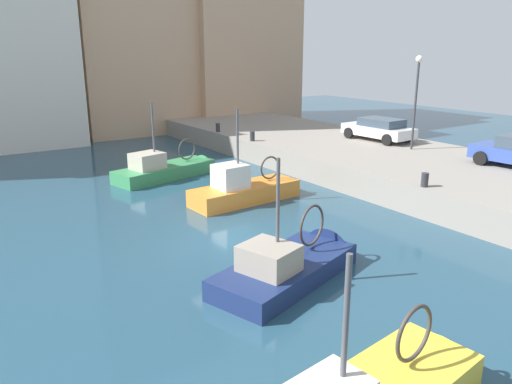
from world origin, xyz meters
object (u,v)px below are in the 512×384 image
object	(u,v)px
fishing_boat_orange	(250,197)
parked_car_white	(379,129)
quay_streetlamp	(417,87)
fishing_boat_navy	(294,271)
mooring_bollard_south	(425,180)
fishing_boat_green	(170,174)
mooring_bollard_north	(218,128)
mooring_bollard_mid	(252,136)

from	to	relation	value
fishing_boat_orange	parked_car_white	world-z (taller)	fishing_boat_orange
quay_streetlamp	fishing_boat_navy	bearing A→B (deg)	-153.54
mooring_bollard_south	quay_streetlamp	xyz separation A→B (m)	(5.65, 5.19, 2.98)
fishing_boat_orange	fishing_boat_green	size ratio (longest dim) A/B	0.91
quay_streetlamp	mooring_bollard_north	bearing A→B (deg)	117.60
parked_car_white	mooring_bollard_mid	world-z (taller)	parked_car_white
fishing_boat_green	mooring_bollard_mid	distance (m)	5.74
parked_car_white	mooring_bollard_north	world-z (taller)	parked_car_white
fishing_boat_orange	mooring_bollard_mid	size ratio (longest dim) A/B	10.48
fishing_boat_navy	quay_streetlamp	xyz separation A→B (m)	(13.12, 6.53, 4.34)
fishing_boat_green	quay_streetlamp	bearing A→B (deg)	-28.91
fishing_boat_navy	mooring_bollard_mid	bearing A→B (deg)	60.74
fishing_boat_green	fishing_boat_navy	distance (m)	12.86
parked_car_white	quay_streetlamp	distance (m)	3.89
fishing_boat_orange	mooring_bollard_south	world-z (taller)	fishing_boat_orange
fishing_boat_orange	fishing_boat_navy	bearing A→B (deg)	-113.82
fishing_boat_orange	mooring_bollard_mid	world-z (taller)	fishing_boat_orange
mooring_bollard_south	fishing_boat_green	bearing A→B (deg)	115.99
fishing_boat_orange	fishing_boat_navy	world-z (taller)	fishing_boat_orange
fishing_boat_green	quay_streetlamp	size ratio (longest dim) A/B	1.31
fishing_boat_orange	fishing_boat_green	distance (m)	5.90
fishing_boat_green	fishing_boat_navy	xyz separation A→B (m)	(-1.93, -12.71, -0.01)
mooring_bollard_south	mooring_bollard_mid	distance (m)	12.00
fishing_boat_green	mooring_bollard_mid	xyz separation A→B (m)	(5.54, 0.63, 1.35)
mooring_bollard_south	quay_streetlamp	distance (m)	8.23
fishing_boat_navy	mooring_bollard_mid	size ratio (longest dim) A/B	10.62
quay_streetlamp	mooring_bollard_mid	bearing A→B (deg)	129.68
fishing_boat_green	fishing_boat_navy	world-z (taller)	fishing_boat_green
fishing_boat_orange	fishing_boat_green	world-z (taller)	fishing_boat_orange
fishing_boat_navy	quay_streetlamp	bearing A→B (deg)	26.46
fishing_boat_orange	fishing_boat_navy	size ratio (longest dim) A/B	0.99
parked_car_white	mooring_bollard_north	xyz separation A→B (m)	(-6.22, 7.95, -0.40)
fishing_boat_orange	mooring_bollard_north	bearing A→B (deg)	67.02
fishing_boat_navy	parked_car_white	xyz separation A→B (m)	(13.69, 9.39, 1.76)
quay_streetlamp	fishing_boat_green	bearing A→B (deg)	151.09
parked_car_white	fishing_boat_green	bearing A→B (deg)	164.23
mooring_bollard_south	mooring_bollard_north	distance (m)	16.00
fishing_boat_orange	mooring_bollard_south	distance (m)	7.24
quay_streetlamp	fishing_boat_orange	bearing A→B (deg)	177.75
parked_car_white	mooring_bollard_mid	distance (m)	7.38
fishing_boat_orange	mooring_bollard_north	xyz separation A→B (m)	(4.42, 10.41, 1.32)
fishing_boat_navy	mooring_bollard_south	xyz separation A→B (m)	(7.47, 1.34, 1.36)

